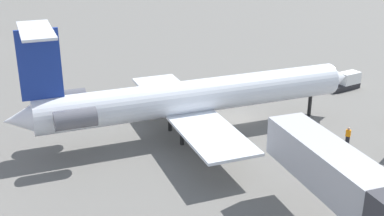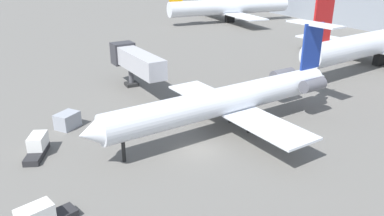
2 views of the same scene
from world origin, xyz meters
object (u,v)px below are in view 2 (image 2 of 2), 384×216
(parked_airliner_west_end, at_px, (230,7))
(parked_airliner_west_mid, at_px, (384,41))
(ground_crew_marshaller, at_px, (104,126))
(jet_bridge, at_px, (135,60))
(baggage_tug_lead, at_px, (37,147))
(regional_jet, at_px, (232,98))
(cargo_container_uld, at_px, (67,120))

(parked_airliner_west_end, bearing_deg, parked_airliner_west_mid, -2.24)
(ground_crew_marshaller, xyz_separation_m, parked_airliner_west_end, (-58.84, 53.06, 3.60))
(jet_bridge, distance_m, baggage_tug_lead, 21.00)
(parked_airliner_west_end, bearing_deg, regional_jet, -32.10)
(ground_crew_marshaller, xyz_separation_m, parked_airliner_west_mid, (-5.35, 50.97, 3.43))
(jet_bridge, height_order, parked_airliner_west_end, parked_airliner_west_end)
(cargo_container_uld, xyz_separation_m, parked_airliner_west_end, (-55.67, 56.36, 3.58))
(regional_jet, bearing_deg, baggage_tug_lead, -100.50)
(jet_bridge, xyz_separation_m, parked_airliner_west_mid, (7.17, 43.05, -0.03))
(ground_crew_marshaller, bearing_deg, baggage_tug_lead, -74.94)
(jet_bridge, bearing_deg, regional_jet, 14.81)
(regional_jet, distance_m, baggage_tug_lead, 20.19)
(ground_crew_marshaller, bearing_deg, cargo_container_uld, -133.80)
(parked_airliner_west_end, relative_size, parked_airliner_west_mid, 0.95)
(ground_crew_marshaller, height_order, baggage_tug_lead, baggage_tug_lead)
(ground_crew_marshaller, bearing_deg, jet_bridge, 147.70)
(baggage_tug_lead, relative_size, cargo_container_uld, 1.38)
(jet_bridge, height_order, baggage_tug_lead, jet_bridge)
(regional_jet, height_order, jet_bridge, regional_jet)
(parked_airliner_west_mid, bearing_deg, parked_airliner_west_end, 177.76)
(regional_jet, bearing_deg, parked_airliner_west_end, 147.90)
(ground_crew_marshaller, bearing_deg, regional_jet, 66.49)
(regional_jet, relative_size, baggage_tug_lead, 7.56)
(cargo_container_uld, distance_m, parked_airliner_west_end, 79.30)
(jet_bridge, xyz_separation_m, cargo_container_uld, (9.35, -11.22, -3.44))
(jet_bridge, distance_m, parked_airliner_west_mid, 43.64)
(ground_crew_marshaller, distance_m, parked_airliner_west_end, 79.31)
(cargo_container_uld, bearing_deg, baggage_tug_lead, -36.01)
(baggage_tug_lead, distance_m, parked_airliner_west_end, 85.45)
(jet_bridge, distance_m, ground_crew_marshaller, 15.21)
(regional_jet, xyz_separation_m, cargo_container_uld, (-8.69, -15.99, -2.83))
(cargo_container_uld, xyz_separation_m, parked_airliner_west_mid, (-2.18, 54.27, 3.41))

